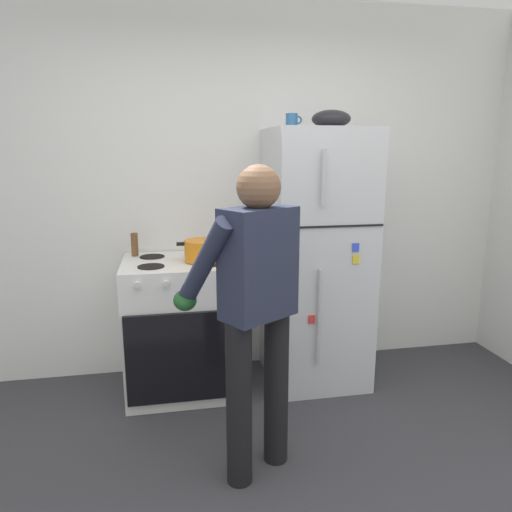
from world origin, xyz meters
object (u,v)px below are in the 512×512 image
at_px(coffee_mug, 292,121).
at_px(pepper_mill, 135,244).
at_px(stove_range, 182,326).
at_px(person_cook, 254,297).
at_px(red_pot, 203,250).
at_px(mixing_bowl, 331,119).
at_px(refrigerator, 316,259).

bearing_deg(coffee_mug, pepper_mill, 172.12).
distance_m(coffee_mug, pepper_mill, 1.38).
xyz_separation_m(stove_range, pepper_mill, (-0.30, 0.21, 0.55)).
relative_size(person_cook, red_pot, 4.57).
xyz_separation_m(stove_range, red_pot, (0.16, -0.04, 0.54)).
relative_size(coffee_mug, mixing_bowl, 0.43).
bearing_deg(coffee_mug, red_pot, -170.89).
height_order(stove_range, mixing_bowl, mixing_bowl).
height_order(person_cook, pepper_mill, person_cook).
distance_m(refrigerator, mixing_bowl, 0.97).
bearing_deg(red_pot, stove_range, 166.08).
height_order(refrigerator, person_cook, refrigerator).
bearing_deg(red_pot, person_cook, -78.71).
relative_size(stove_range, red_pot, 2.68).
bearing_deg(person_cook, stove_range, 109.91).
xyz_separation_m(person_cook, pepper_mill, (-0.64, 1.15, 0.07)).
xyz_separation_m(refrigerator, coffee_mug, (-0.18, 0.05, 0.95)).
relative_size(person_cook, coffee_mug, 14.28).
relative_size(refrigerator, mixing_bowl, 6.88).
distance_m(refrigerator, red_pot, 0.81).
distance_m(red_pot, mixing_bowl, 1.23).
distance_m(red_pot, coffee_mug, 1.06).
bearing_deg(mixing_bowl, pepper_mill, 171.52).
xyz_separation_m(refrigerator, pepper_mill, (-1.26, 0.20, 0.11)).
relative_size(refrigerator, pepper_mill, 11.47).
xyz_separation_m(stove_range, coffee_mug, (0.78, 0.06, 1.39)).
xyz_separation_m(red_pot, pepper_mill, (-0.46, 0.25, 0.01)).
bearing_deg(person_cook, refrigerator, 56.65).
height_order(stove_range, coffee_mug, coffee_mug).
bearing_deg(mixing_bowl, stove_range, -179.43).
bearing_deg(refrigerator, coffee_mug, 164.17).
relative_size(person_cook, mixing_bowl, 6.10).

